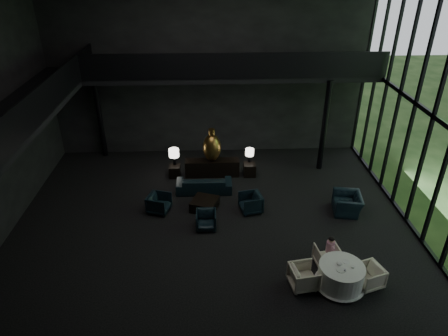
{
  "coord_description": "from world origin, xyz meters",
  "views": [
    {
      "loc": [
        -0.09,
        -11.4,
        8.58
      ],
      "look_at": [
        0.41,
        0.5,
        2.02
      ],
      "focal_mm": 32.0,
      "sensor_mm": 36.0,
      "label": 1
    }
  ],
  "objects_px": {
    "table_lamp_left": "(174,154)",
    "window_armchair": "(348,200)",
    "dining_chair_west": "(304,276)",
    "dining_chair_north": "(327,256)",
    "lounge_armchair_east": "(251,202)",
    "sofa": "(204,181)",
    "dining_table": "(340,277)",
    "table_lamp_right": "(250,153)",
    "coffee_table": "(205,204)",
    "lounge_armchair_south": "(206,220)",
    "child": "(331,244)",
    "lounge_armchair_west": "(159,203)",
    "bronze_urn": "(212,147)",
    "console": "(212,168)",
    "dining_chair_east": "(368,276)",
    "side_table_right": "(250,170)",
    "side_table_left": "(175,171)"
  },
  "relations": [
    {
      "from": "table_lamp_left",
      "to": "window_armchair",
      "type": "xyz_separation_m",
      "value": [
        6.52,
        -3.04,
        -0.53
      ]
    },
    {
      "from": "window_armchair",
      "to": "dining_chair_west",
      "type": "height_order",
      "value": "window_armchair"
    },
    {
      "from": "dining_chair_north",
      "to": "lounge_armchair_east",
      "type": "bearing_deg",
      "value": -62.55
    },
    {
      "from": "sofa",
      "to": "dining_table",
      "type": "xyz_separation_m",
      "value": [
        3.91,
        -5.36,
        -0.13
      ]
    },
    {
      "from": "table_lamp_right",
      "to": "coffee_table",
      "type": "relative_size",
      "value": 0.68
    },
    {
      "from": "lounge_armchair_south",
      "to": "table_lamp_right",
      "type": "bearing_deg",
      "value": 64.21
    },
    {
      "from": "lounge_armchair_east",
      "to": "child",
      "type": "xyz_separation_m",
      "value": [
        2.13,
        -2.91,
        0.33
      ]
    },
    {
      "from": "lounge_armchair_south",
      "to": "dining_chair_north",
      "type": "bearing_deg",
      "value": -28.09
    },
    {
      "from": "lounge_armchair_west",
      "to": "dining_chair_north",
      "type": "height_order",
      "value": "lounge_armchair_west"
    },
    {
      "from": "bronze_urn",
      "to": "dining_table",
      "type": "relative_size",
      "value": 0.97
    },
    {
      "from": "console",
      "to": "dining_chair_east",
      "type": "height_order",
      "value": "console"
    },
    {
      "from": "side_table_right",
      "to": "child",
      "type": "distance_m",
      "value": 5.9
    },
    {
      "from": "side_table_left",
      "to": "lounge_armchair_west",
      "type": "bearing_deg",
      "value": -98.9
    },
    {
      "from": "side_table_right",
      "to": "dining_table",
      "type": "relative_size",
      "value": 0.38
    },
    {
      "from": "sofa",
      "to": "lounge_armchair_east",
      "type": "relative_size",
      "value": 2.98
    },
    {
      "from": "lounge_armchair_south",
      "to": "child",
      "type": "relative_size",
      "value": 1.17
    },
    {
      "from": "console",
      "to": "window_armchair",
      "type": "relative_size",
      "value": 2.02
    },
    {
      "from": "console",
      "to": "table_lamp_right",
      "type": "relative_size",
      "value": 3.77
    },
    {
      "from": "bronze_urn",
      "to": "lounge_armchair_west",
      "type": "height_order",
      "value": "bronze_urn"
    },
    {
      "from": "dining_chair_north",
      "to": "window_armchair",
      "type": "bearing_deg",
      "value": -125.56
    },
    {
      "from": "bronze_urn",
      "to": "dining_chair_west",
      "type": "bearing_deg",
      "value": -69.08
    },
    {
      "from": "console",
      "to": "coffee_table",
      "type": "height_order",
      "value": "console"
    },
    {
      "from": "dining_table",
      "to": "dining_chair_west",
      "type": "bearing_deg",
      "value": 177.4
    },
    {
      "from": "dining_chair_north",
      "to": "coffee_table",
      "type": "bearing_deg",
      "value": -47.4
    },
    {
      "from": "lounge_armchair_west",
      "to": "dining_chair_east",
      "type": "xyz_separation_m",
      "value": [
        6.39,
        -3.99,
        -0.04
      ]
    },
    {
      "from": "dining_chair_east",
      "to": "child",
      "type": "xyz_separation_m",
      "value": [
        -0.87,
        0.97,
        0.38
      ]
    },
    {
      "from": "side_table_left",
      "to": "lounge_armchair_south",
      "type": "bearing_deg",
      "value": -69.99
    },
    {
      "from": "lounge_armchair_east",
      "to": "window_armchair",
      "type": "xyz_separation_m",
      "value": [
        3.55,
        -0.2,
        0.1
      ]
    },
    {
      "from": "dining_chair_east",
      "to": "window_armchair",
      "type": "bearing_deg",
      "value": 153.65
    },
    {
      "from": "sofa",
      "to": "window_armchair",
      "type": "xyz_separation_m",
      "value": [
        5.27,
        -1.67,
        0.04
      ]
    },
    {
      "from": "console",
      "to": "table_lamp_right",
      "type": "bearing_deg",
      "value": 4.43
    },
    {
      "from": "side_table_left",
      "to": "dining_chair_east",
      "type": "bearing_deg",
      "value": -47.62
    },
    {
      "from": "console",
      "to": "dining_table",
      "type": "bearing_deg",
      "value": -61.67
    },
    {
      "from": "bronze_urn",
      "to": "side_table_left",
      "type": "distance_m",
      "value": 1.93
    },
    {
      "from": "sofa",
      "to": "child",
      "type": "xyz_separation_m",
      "value": [
        3.86,
        -4.38,
        0.27
      ]
    },
    {
      "from": "coffee_table",
      "to": "dining_chair_west",
      "type": "height_order",
      "value": "dining_chair_west"
    },
    {
      "from": "sofa",
      "to": "lounge_armchair_south",
      "type": "bearing_deg",
      "value": 92.14
    },
    {
      "from": "lounge_armchair_west",
      "to": "lounge_armchair_south",
      "type": "xyz_separation_m",
      "value": [
        1.73,
        -1.08,
        -0.06
      ]
    },
    {
      "from": "table_lamp_right",
      "to": "dining_table",
      "type": "height_order",
      "value": "table_lamp_right"
    },
    {
      "from": "sofa",
      "to": "bronze_urn",
      "type": "bearing_deg",
      "value": -104.93
    },
    {
      "from": "sofa",
      "to": "dining_chair_east",
      "type": "relative_size",
      "value": 3.39
    },
    {
      "from": "dining_table",
      "to": "dining_chair_north",
      "type": "height_order",
      "value": "dining_table"
    },
    {
      "from": "console",
      "to": "child",
      "type": "height_order",
      "value": "child"
    },
    {
      "from": "side_table_right",
      "to": "lounge_armchair_east",
      "type": "bearing_deg",
      "value": -94.81
    },
    {
      "from": "lounge_armchair_west",
      "to": "lounge_armchair_east",
      "type": "xyz_separation_m",
      "value": [
        3.38,
        -0.11,
        0.01
      ]
    },
    {
      "from": "side_table_right",
      "to": "window_armchair",
      "type": "xyz_separation_m",
      "value": [
        3.32,
        -2.86,
        0.22
      ]
    },
    {
      "from": "dining_chair_east",
      "to": "child",
      "type": "distance_m",
      "value": 1.36
    },
    {
      "from": "table_lamp_left",
      "to": "dining_chair_west",
      "type": "distance_m",
      "value": 7.86
    },
    {
      "from": "table_lamp_right",
      "to": "lounge_armchair_west",
      "type": "relative_size",
      "value": 0.8
    },
    {
      "from": "lounge_armchair_west",
      "to": "dining_chair_east",
      "type": "bearing_deg",
      "value": -104.74
    }
  ]
}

